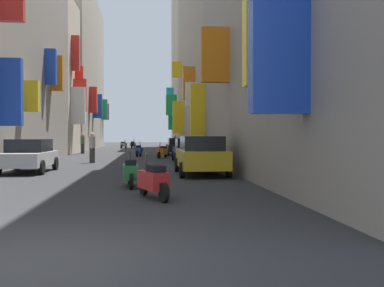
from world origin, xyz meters
name	(u,v)px	position (x,y,z in m)	size (l,w,h in m)	color
ground_plane	(130,155)	(0.00, 30.00, 0.00)	(140.00, 140.00, 0.00)	#2D2D30
building_left_mid_b	(40,77)	(-7.97, 34.15, 6.78)	(7.16, 6.54, 13.57)	#BCB29E
building_left_far	(70,72)	(-7.99, 49.30, 9.38)	(7.02, 21.40, 18.77)	#9E9384
building_right_mid_a	(220,48)	(7.99, 33.55, 9.48)	(7.11, 22.77, 18.98)	#9E9384
building_right_mid_b	(197,66)	(7.99, 52.46, 10.91)	(7.31, 15.06, 21.85)	#BCB29E
parked_car_blue	(189,150)	(3.98, 20.90, 0.74)	(1.94, 3.92, 1.41)	navy
parked_car_black	(178,146)	(3.93, 30.21, 0.74)	(1.93, 4.45, 1.39)	black
parked_car_yellow	(201,155)	(3.64, 12.01, 0.81)	(1.94, 4.47, 1.56)	gold
parked_car_silver	(29,155)	(-3.64, 13.89, 0.75)	(1.89, 3.96, 1.43)	#B7B7BC
scooter_black	(133,145)	(-0.41, 50.18, 0.46)	(0.65, 1.78, 1.13)	black
scooter_red	(153,180)	(1.63, 5.35, 0.46)	(0.81, 1.88, 1.13)	red
scooter_silver	(124,145)	(-1.54, 49.09, 0.46)	(0.78, 1.75, 1.13)	#ADADB2
scooter_orange	(162,152)	(2.50, 25.14, 0.46)	(0.82, 1.82, 1.13)	orange
scooter_blue	(139,150)	(0.79, 27.98, 0.46)	(0.61, 1.75, 1.13)	#2D4CAD
scooter_green	(130,172)	(0.96, 7.97, 0.46)	(0.53, 1.89, 1.13)	#287F3D
pedestrian_crossing	(83,144)	(-4.27, 33.69, 0.89)	(0.54, 0.54, 1.78)	#303030
pedestrian_near_left	(92,148)	(-1.74, 20.27, 0.89)	(0.52, 0.52, 1.77)	#353535
pedestrian_near_right	(175,144)	(3.90, 33.53, 0.80)	(0.48, 0.48, 1.62)	black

